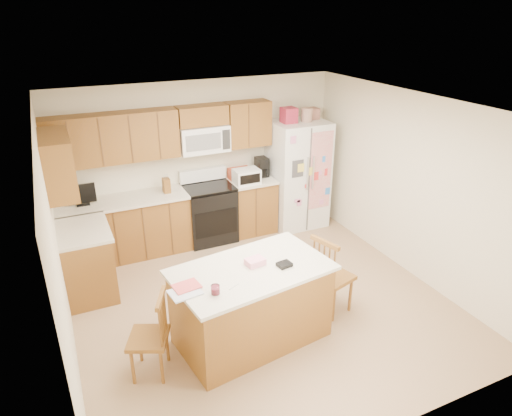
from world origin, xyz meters
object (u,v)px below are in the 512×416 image
refrigerator (298,173)px  windsor_chair_right (331,276)px  windsor_chair_left (151,337)px  windsor_chair_back (239,280)px  stove (209,212)px  island (251,304)px

refrigerator → windsor_chair_right: 2.58m
windsor_chair_left → windsor_chair_back: (1.24, 0.65, -0.03)m
windsor_chair_left → windsor_chair_back: 1.40m
refrigerator → windsor_chair_right: refrigerator is taller
windsor_chair_back → refrigerator: bearing=45.1°
stove → windsor_chair_right: bearing=-74.1°
stove → island: size_ratio=0.61×
refrigerator → island: size_ratio=1.10×
island → windsor_chair_right: windsor_chair_right is taller
windsor_chair_right → windsor_chair_left: bearing=-176.4°
island → windsor_chair_left: (-1.14, -0.06, -0.02)m
refrigerator → windsor_chair_back: 2.69m
stove → island: bearing=-98.9°
stove → windsor_chair_left: bearing=-120.6°
windsor_chair_back → windsor_chair_right: 1.12m
stove → windsor_chair_right: size_ratio=1.10×
stove → windsor_chair_left: (-1.53, -2.59, -0.03)m
island → stove: bearing=81.1°
stove → windsor_chair_back: size_ratio=1.31×
refrigerator → windsor_chair_right: (-0.87, -2.38, -0.43)m
island → windsor_chair_back: bearing=80.3°
island → windsor_chair_left: island is taller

